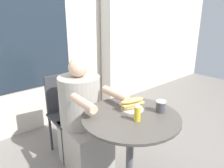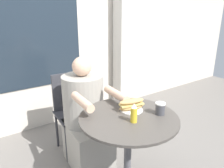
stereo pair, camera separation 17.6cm
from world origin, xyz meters
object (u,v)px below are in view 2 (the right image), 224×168
object	(u,v)px
cafe_table	(128,139)
drink_cup	(160,108)
sandwich_on_plate	(132,105)
condiment_bottle	(134,113)
seated_diner	(86,121)
diner_chair	(71,105)

from	to	relation	value
cafe_table	drink_cup	world-z (taller)	drink_cup
cafe_table	sandwich_on_plate	world-z (taller)	sandwich_on_plate
cafe_table	sandwich_on_plate	distance (m)	0.27
cafe_table	condiment_bottle	distance (m)	0.28
cafe_table	sandwich_on_plate	bearing A→B (deg)	39.47
seated_diner	condiment_bottle	size ratio (longest dim) A/B	7.81
cafe_table	diner_chair	distance (m)	0.94
seated_diner	sandwich_on_plate	distance (m)	0.63
drink_cup	condiment_bottle	size ratio (longest dim) A/B	0.66
drink_cup	condiment_bottle	xyz separation A→B (m)	(-0.25, 0.02, 0.02)
sandwich_on_plate	seated_diner	bearing A→B (deg)	106.05
cafe_table	diner_chair	size ratio (longest dim) A/B	0.87
diner_chair	seated_diner	size ratio (longest dim) A/B	0.78
seated_diner	condiment_bottle	xyz separation A→B (m)	(0.04, -0.67, 0.35)
seated_diner	sandwich_on_plate	world-z (taller)	seated_diner
sandwich_on_plate	drink_cup	world-z (taller)	sandwich_on_plate
sandwich_on_plate	drink_cup	size ratio (longest dim) A/B	2.36
seated_diner	cafe_table	bearing A→B (deg)	100.29
seated_diner	drink_cup	xyz separation A→B (m)	(0.28, -0.69, 0.33)
diner_chair	drink_cup	world-z (taller)	diner_chair
drink_cup	cafe_table	bearing A→B (deg)	154.20
drink_cup	condiment_bottle	world-z (taller)	condiment_bottle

